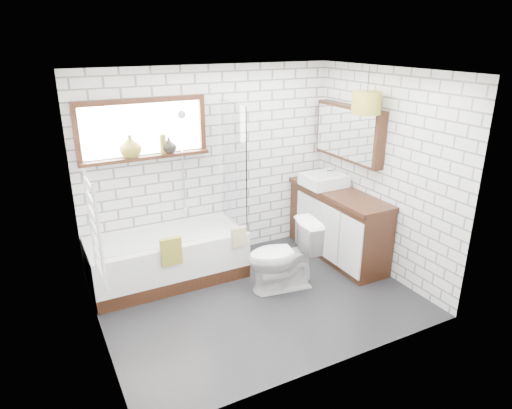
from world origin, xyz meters
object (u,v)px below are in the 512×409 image
basin (324,180)px  toilet (283,256)px  bathtub (168,258)px  vanity (337,224)px  pendant (366,103)px

basin → toilet: basin is taller
toilet → basin: bearing=132.5°
bathtub → vanity: (2.21, -0.42, 0.17)m
basin → toilet: bearing=-146.4°
toilet → bathtub: bearing=-117.0°
toilet → pendant: bearing=101.1°
toilet → vanity: bearing=119.3°
pendant → vanity: bearing=92.0°
basin → pendant: pendant is taller
vanity → basin: bearing=102.3°
vanity → toilet: 1.15m
bathtub → toilet: (1.13, -0.82, 0.12)m
vanity → toilet: vanity is taller
basin → bathtub: bearing=176.1°
bathtub → basin: bearing=-3.9°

